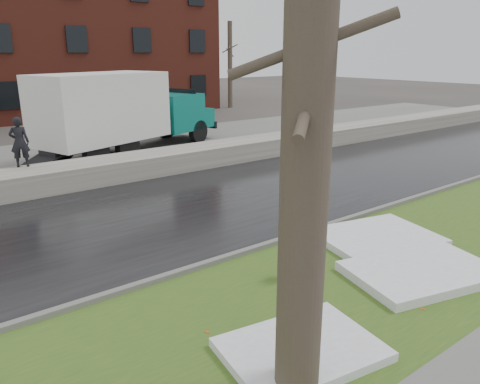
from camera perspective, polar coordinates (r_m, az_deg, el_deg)
ground at (r=9.87m, az=6.62°, el=-8.82°), size 120.00×120.00×0.00m
verge at (r=9.11m, az=12.17°, el=-11.27°), size 60.00×4.50×0.04m
road at (r=13.21m, az=-7.02°, el=-2.05°), size 60.00×7.00×0.03m
parking_lot at (r=20.76m, az=-19.12°, el=4.04°), size 60.00×9.00×0.03m
curb at (r=10.51m, az=2.83°, el=-6.66°), size 60.00×0.15×0.14m
snowbank at (r=16.74m, az=-14.43°, el=2.84°), size 60.00×1.60×0.75m
brick_building at (r=37.27m, az=-25.74°, el=16.30°), size 26.00×12.00×10.00m
bg_tree_right at (r=37.65m, az=-1.22°, el=15.32°), size 1.40×1.62×6.50m
fire_hydrant at (r=9.06m, az=6.20°, el=-8.00°), size 0.40×0.37×0.80m
tree at (r=5.18m, az=8.22°, el=9.69°), size 1.29×1.50×7.10m
box_truck at (r=20.68m, az=-14.16°, el=9.50°), size 10.31×5.11×3.45m
worker at (r=16.21m, az=-25.29°, el=5.53°), size 0.66×0.54×1.58m
snow_patch_near at (r=11.31m, az=16.28°, el=-5.34°), size 2.98×2.53×0.16m
snow_patch_far at (r=7.18m, az=7.47°, el=-18.51°), size 2.43×1.93×0.14m
snow_patch_side at (r=9.89m, az=21.28°, el=-9.04°), size 3.16×2.45×0.18m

